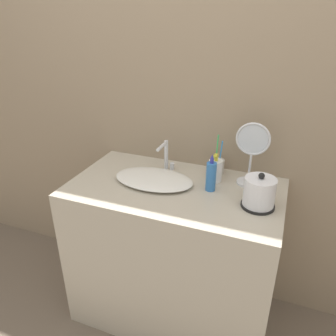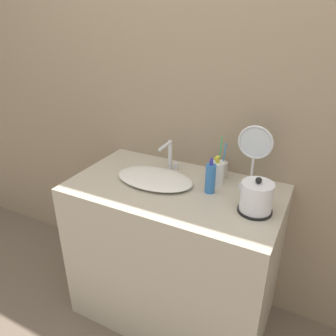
# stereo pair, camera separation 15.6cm
# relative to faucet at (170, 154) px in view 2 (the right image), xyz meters

# --- Properties ---
(wall_back) EXTENTS (6.00, 0.04, 2.60)m
(wall_back) POSITION_rel_faucet_xyz_m (0.11, 0.15, 0.35)
(wall_back) COLOR gray
(wall_back) RESTS_ON ground_plane
(vanity_counter) EXTENTS (1.08, 0.60, 0.85)m
(vanity_counter) POSITION_rel_faucet_xyz_m (0.11, -0.17, -0.52)
(vanity_counter) COLOR #B7AD99
(vanity_counter) RESTS_ON ground_plane
(sink_basin) EXTENTS (0.42, 0.26, 0.04)m
(sink_basin) POSITION_rel_faucet_xyz_m (-0.01, -0.16, -0.08)
(sink_basin) COLOR silver
(sink_basin) RESTS_ON vanity_counter
(faucet) EXTENTS (0.06, 0.13, 0.17)m
(faucet) POSITION_rel_faucet_xyz_m (0.00, 0.00, 0.00)
(faucet) COLOR silver
(faucet) RESTS_ON vanity_counter
(electric_kettle) EXTENTS (0.15, 0.15, 0.17)m
(electric_kettle) POSITION_rel_faucet_xyz_m (0.53, -0.21, -0.03)
(electric_kettle) COLOR black
(electric_kettle) RESTS_ON vanity_counter
(toothbrush_cup) EXTENTS (0.07, 0.07, 0.22)m
(toothbrush_cup) POSITION_rel_faucet_xyz_m (0.28, 0.06, -0.05)
(toothbrush_cup) COLOR #B7B2A8
(toothbrush_cup) RESTS_ON vanity_counter
(lotion_bottle) EXTENTS (0.07, 0.07, 0.15)m
(lotion_bottle) POSITION_rel_faucet_xyz_m (0.28, -0.03, -0.03)
(lotion_bottle) COLOR white
(lotion_bottle) RESTS_ON vanity_counter
(shampoo_bottle) EXTENTS (0.05, 0.05, 0.19)m
(shampoo_bottle) POSITION_rel_faucet_xyz_m (0.29, -0.13, -0.02)
(shampoo_bottle) COLOR #3370B7
(shampoo_bottle) RESTS_ON vanity_counter
(vanity_mirror) EXTENTS (0.17, 0.12, 0.33)m
(vanity_mirror) POSITION_rel_faucet_xyz_m (0.45, 0.01, 0.09)
(vanity_mirror) COLOR silver
(vanity_mirror) RESTS_ON vanity_counter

